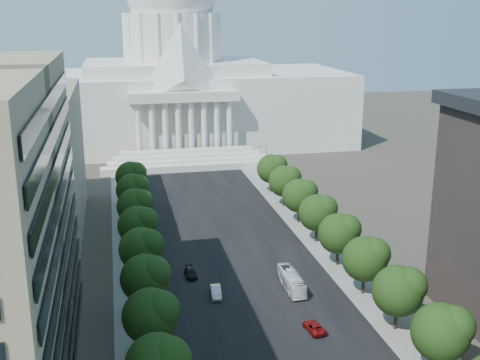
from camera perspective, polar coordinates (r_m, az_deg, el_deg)
road_asphalt at (r=126.12m, az=-1.47°, el=-5.48°), size 30.00×260.00×0.01m
sidewalk_left at (r=124.33m, az=-10.16°, el=-6.05°), size 8.00×260.00×0.02m
sidewalk_right at (r=130.67m, az=6.78°, el=-4.81°), size 8.00×260.00×0.02m
capitol at (r=213.13m, az=-6.25°, el=8.76°), size 120.00×56.00×73.00m
tree_l_d at (r=83.32m, az=-8.29°, el=-12.50°), size 7.79×7.60×9.97m
tree_l_e at (r=94.07m, az=-8.81°, el=-9.08°), size 7.79×7.60×9.97m
tree_l_f at (r=105.08m, az=-9.21°, el=-6.37°), size 7.79×7.60×9.97m
tree_l_g at (r=116.29m, az=-9.53°, el=-4.18°), size 7.79×7.60×9.97m
tree_l_h at (r=127.65m, az=-9.80°, el=-2.37°), size 7.79×7.60×9.97m
tree_l_i at (r=139.11m, az=-10.02°, el=-0.86°), size 7.79×7.60×9.97m
tree_l_j at (r=150.66m, az=-10.20°, el=0.42°), size 7.79×7.60×9.97m
tree_r_c at (r=82.95m, az=18.78°, el=-13.38°), size 7.79×7.60×9.97m
tree_r_d at (r=92.19m, az=14.99°, el=-10.00°), size 7.79×7.60×9.97m
tree_r_e at (r=102.00m, az=11.97°, el=-7.22°), size 7.79×7.60×9.97m
tree_r_f at (r=112.24m, az=9.52°, el=-4.92°), size 7.79×7.60×9.97m
tree_r_g at (r=122.80m, az=7.50°, el=-3.00°), size 7.79×7.60×9.97m
tree_r_h at (r=133.61m, az=5.81°, el=-1.39°), size 7.79×7.60×9.97m
tree_r_i at (r=144.60m, az=4.37°, el=-0.02°), size 7.79×7.60×9.97m
tree_r_j at (r=155.74m, az=3.14°, el=1.15°), size 7.79×7.60×9.97m
streetlight_b at (r=83.42m, az=19.98°, el=-13.82°), size 2.61×0.44×9.00m
streetlight_c at (r=103.02m, az=12.71°, el=-7.41°), size 2.61×0.44×9.00m
streetlight_d at (r=124.58m, az=7.99°, el=-3.05°), size 2.61×0.44×9.00m
streetlight_e at (r=147.23m, az=4.71°, el=0.00°), size 2.61×0.44×9.00m
streetlight_f at (r=170.53m, az=2.32°, el=2.24°), size 2.61×0.44×9.00m
car_silver at (r=101.27m, az=-2.30°, el=-10.56°), size 2.08×4.92×1.58m
car_red at (r=91.93m, az=7.04°, el=-13.70°), size 2.74×4.91×1.30m
car_dark_b at (r=108.59m, az=-4.71°, el=-8.78°), size 2.02×4.65×1.33m
city_bus at (r=103.90m, az=4.91°, el=-9.49°), size 2.59×10.43×2.89m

